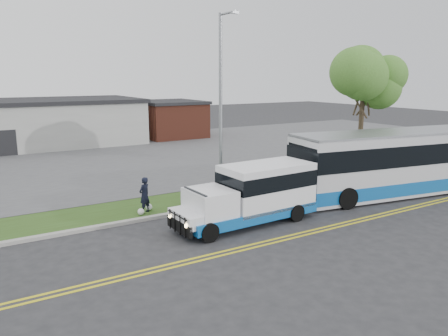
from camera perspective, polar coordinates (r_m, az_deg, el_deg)
ground at (r=20.26m, az=-3.69°, el=-6.73°), size 140.00×140.00×0.00m
lane_line_north at (r=17.14m, az=2.39°, el=-10.24°), size 70.00×0.12×0.01m
lane_line_south at (r=16.91m, az=2.96°, el=-10.57°), size 70.00×0.12×0.01m
curb at (r=21.17m, az=-5.08°, el=-5.71°), size 80.00×0.30×0.15m
verge at (r=22.74m, az=-7.09°, el=-4.57°), size 80.00×3.30×0.10m
parking_lot at (r=35.75m, az=-16.43°, el=1.09°), size 80.00×25.00×0.10m
brick_wing at (r=47.40m, az=-7.08°, el=6.39°), size 6.30×7.30×3.90m
tree_east at (r=30.38m, az=17.80°, el=10.87°), size 5.20×5.20×8.33m
streetlight_near at (r=23.07m, az=-0.36°, el=8.85°), size 0.35×1.53×9.50m
shuttle_bus at (r=19.60m, az=4.03°, el=-3.15°), size 6.84×2.49×2.59m
transit_bus at (r=26.06m, az=21.88°, el=0.70°), size 13.01×4.88×3.53m
pedestrian at (r=20.97m, az=-10.35°, el=-3.50°), size 0.75×0.66×1.73m
grocery_bag_left at (r=20.84m, az=-10.80°, el=-5.63°), size 0.32×0.32×0.32m
grocery_bag_right at (r=21.49m, az=-9.77°, el=-5.05°), size 0.32×0.32×0.32m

